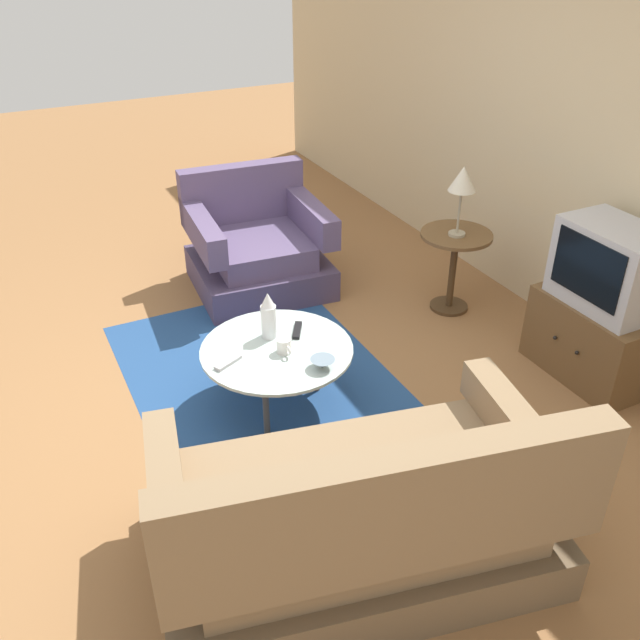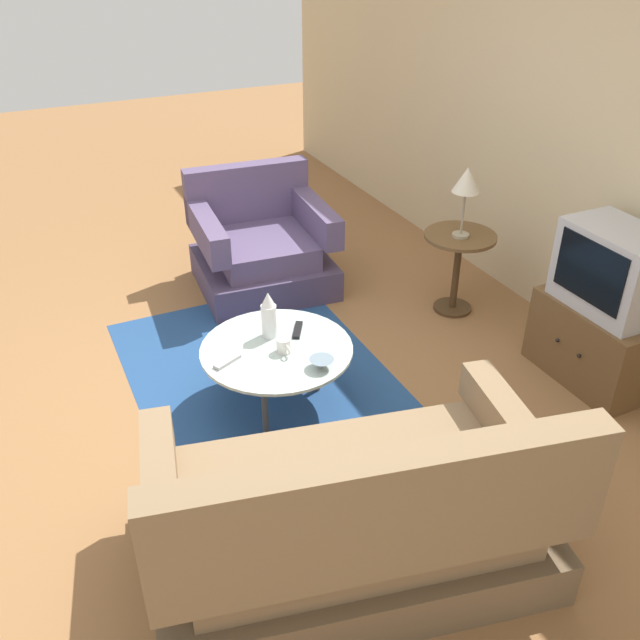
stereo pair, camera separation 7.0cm
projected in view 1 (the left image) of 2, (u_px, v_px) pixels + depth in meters
ground_plane at (279, 404)px, 4.08m from camera, size 16.00×16.00×0.00m
back_wall at (603, 132)px, 4.23m from camera, size 9.00×0.12×2.70m
area_rug at (279, 404)px, 4.08m from camera, size 2.69×1.54×0.00m
armchair at (257, 249)px, 5.24m from camera, size 0.98×1.04×0.86m
couch at (360, 517)px, 2.93m from camera, size 1.32×1.87×0.96m
coffee_table at (277, 352)px, 3.88m from camera, size 0.87×0.87×0.40m
side_table at (454, 255)px, 4.85m from camera, size 0.50×0.50×0.60m
tv_stand at (595, 339)px, 4.23m from camera, size 0.76×0.50×0.50m
television at (611, 267)px, 3.97m from camera, size 0.62×0.40×0.50m
table_lamp at (463, 182)px, 4.53m from camera, size 0.19×0.19×0.49m
vase at (268, 316)px, 3.91m from camera, size 0.09×0.09×0.29m
mug at (284, 346)px, 3.81m from camera, size 0.13×0.08×0.09m
bowl at (323, 363)px, 3.69m from camera, size 0.14×0.14×0.06m
tv_remote_dark at (297, 330)px, 4.02m from camera, size 0.17×0.12×0.02m
tv_remote_silver at (228, 362)px, 3.73m from camera, size 0.12×0.18×0.02m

